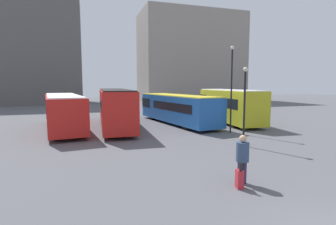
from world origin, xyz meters
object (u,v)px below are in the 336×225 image
traveler (242,155)px  suitcase (239,179)px  bus_2 (177,108)px  lamp_post_0 (245,99)px  lamp_post_2 (232,83)px  bus_1 (115,107)px  bus_0 (63,111)px  bus_3 (229,105)px

traveler → suitcase: (-0.35, -0.38, -0.77)m
bus_2 → lamp_post_0: lamp_post_0 is taller
bus_2 → lamp_post_2: (2.38, -5.93, 2.33)m
suitcase → bus_1: bearing=23.9°
bus_0 → bus_1: bus_1 is taller
lamp_post_0 → suitcase: bearing=-124.6°
suitcase → lamp_post_0: size_ratio=0.20×
bus_1 → suitcase: bearing=-167.5°
bus_3 → suitcase: bearing=155.2°
bus_0 → bus_3: (15.26, -0.57, 0.18)m
bus_0 → traveler: size_ratio=6.13×
lamp_post_2 → lamp_post_0: bearing=-111.0°
traveler → suitcase: 0.93m
traveler → bus_0: bearing=40.0°
bus_0 → lamp_post_2: lamp_post_2 is taller
bus_0 → bus_3: 15.27m
bus_2 → suitcase: bearing=159.4°
bus_0 → lamp_post_0: size_ratio=2.39×
bus_2 → lamp_post_2: size_ratio=1.78×
bus_2 → lamp_post_0: (0.76, -10.14, 1.35)m
lamp_post_0 → lamp_post_2: size_ratio=0.72×
bus_3 → suitcase: size_ratio=10.37×
bus_2 → lamp_post_0: bearing=174.9°
traveler → suitcase: traveler is taller
bus_1 → bus_3: (11.01, -0.64, -0.05)m
bus_0 → lamp_post_0: lamp_post_0 is taller
bus_1 → suitcase: 15.69m
traveler → lamp_post_0: (3.54, 5.26, 1.76)m
bus_3 → bus_1: bearing=91.1°
bus_1 → suitcase: (2.77, -15.37, -1.48)m
lamp_post_2 → bus_3: bearing=60.8°
lamp_post_2 → bus_1: bearing=146.3°
bus_3 → suitcase: 16.94m
suitcase → lamp_post_0: bearing=-20.9°
bus_0 → bus_3: bus_3 is taller
bus_3 → lamp_post_2: lamp_post_2 is taller
bus_0 → lamp_post_0: (10.91, -9.66, 1.28)m
suitcase → lamp_post_0: lamp_post_0 is taller
bus_2 → traveler: 15.65m
bus_0 → suitcase: 16.88m
lamp_post_0 → bus_3: bearing=64.4°
lamp_post_0 → bus_1: bearing=124.4°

